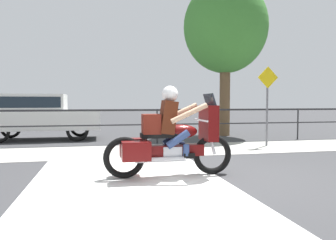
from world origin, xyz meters
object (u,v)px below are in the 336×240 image
(parked_car, at_px, (40,114))
(street_sign, at_px, (267,97))
(motorcycle, at_px, (170,137))
(tree_behind_sign, at_px, (225,28))

(parked_car, bearing_deg, street_sign, -24.33)
(motorcycle, bearing_deg, street_sign, 37.49)
(street_sign, height_order, tree_behind_sign, tree_behind_sign)
(motorcycle, relative_size, street_sign, 0.98)
(motorcycle, relative_size, tree_behind_sign, 0.39)
(motorcycle, bearing_deg, tree_behind_sign, 56.49)
(street_sign, relative_size, tree_behind_sign, 0.39)
(motorcycle, distance_m, street_sign, 5.07)
(parked_car, distance_m, tree_behind_sign, 7.70)
(tree_behind_sign, bearing_deg, motorcycle, -119.27)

